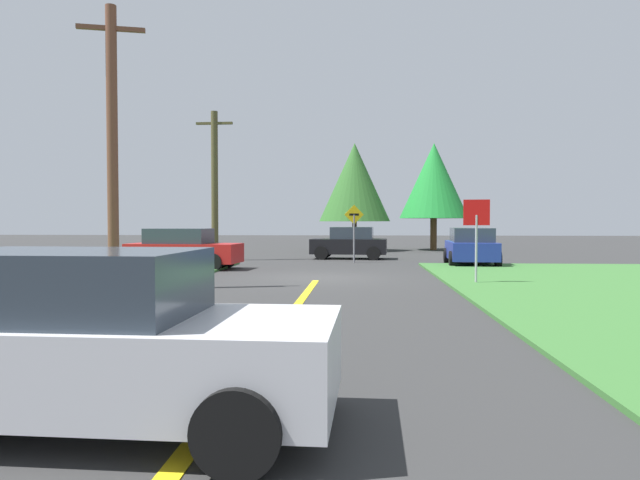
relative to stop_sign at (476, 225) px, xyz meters
The scene contains 12 objects.
ground_plane 5.51m from the stop_sign, 159.43° to the left, with size 120.00×120.00×0.00m, color #2F2F2F.
lane_stripe_center 8.07m from the stop_sign, 128.29° to the right, with size 0.20×14.00×0.01m, color yellow.
stop_sign is the anchor object (origin of this frame).
car_approaching_junction 12.30m from the stop_sign, 108.96° to the left, with size 3.94×2.19×1.62m.
parked_car_near_building 11.69m from the stop_sign, 154.68° to the left, with size 4.56×2.22×1.62m.
car_behind_on_main_road 13.45m from the stop_sign, 115.87° to the right, with size 4.19×2.07×1.62m.
car_on_crossroad 7.96m from the stop_sign, 80.06° to the left, with size 2.29×4.03×1.62m.
utility_pole_near 10.69m from the stop_sign, 169.31° to the right, with size 1.77×0.60×7.80m.
utility_pole_mid 14.63m from the stop_sign, 136.59° to the left, with size 1.80×0.33×7.25m.
direction_sign 9.70m from the stop_sign, 112.66° to the left, with size 0.90×0.19×2.67m.
oak_tree_left 21.23m from the stop_sign, 86.02° to the left, with size 4.56×4.56×7.15m.
pine_tree_center 20.32m from the stop_sign, 100.92° to the left, with size 4.64×4.64×7.02m.
Camera 1 is at (1.40, -18.82, 1.88)m, focal length 31.50 mm.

